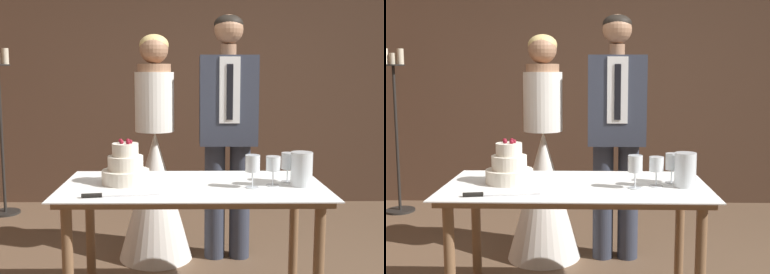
{
  "view_description": "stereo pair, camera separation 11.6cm",
  "coord_description": "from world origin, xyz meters",
  "views": [
    {
      "loc": [
        -0.25,
        -2.52,
        1.36
      ],
      "look_at": [
        -0.21,
        0.49,
        0.96
      ],
      "focal_mm": 45.0,
      "sensor_mm": 36.0,
      "label": 1
    },
    {
      "loc": [
        -0.13,
        -2.52,
        1.36
      ],
      "look_at": [
        -0.21,
        0.49,
        0.96
      ],
      "focal_mm": 45.0,
      "sensor_mm": 36.0,
      "label": 2
    }
  ],
  "objects": [
    {
      "name": "hurricane_candle",
      "position": [
        0.38,
        0.02,
        0.84
      ],
      "size": [
        0.12,
        0.12,
        0.19
      ],
      "color": "silver",
      "rests_on": "cake_table"
    },
    {
      "name": "bride",
      "position": [
        -0.47,
        0.92,
        0.6
      ],
      "size": [
        0.54,
        0.54,
        1.63
      ],
      "color": "white",
      "rests_on": "ground_plane"
    },
    {
      "name": "wine_glass_middle",
      "position": [
        0.11,
        -0.02,
        0.88
      ],
      "size": [
        0.08,
        0.08,
        0.18
      ],
      "color": "silver",
      "rests_on": "cake_table"
    },
    {
      "name": "wine_glass_far",
      "position": [
        0.22,
        0.03,
        0.87
      ],
      "size": [
        0.08,
        0.08,
        0.16
      ],
      "color": "silver",
      "rests_on": "cake_table"
    },
    {
      "name": "wall_back",
      "position": [
        0.0,
        2.52,
        1.31
      ],
      "size": [
        5.18,
        0.12,
        2.61
      ],
      "primitive_type": "cube",
      "color": "#513828",
      "rests_on": "ground_plane"
    },
    {
      "name": "groom",
      "position": [
        0.05,
        0.92,
        0.99
      ],
      "size": [
        0.41,
        0.25,
        1.77
      ],
      "color": "#333847",
      "rests_on": "ground_plane"
    },
    {
      "name": "cake_knife",
      "position": [
        -0.65,
        -0.2,
        0.76
      ],
      "size": [
        0.38,
        0.08,
        0.02
      ],
      "rotation": [
        0.0,
        0.0,
        0.16
      ],
      "color": "silver",
      "rests_on": "cake_table"
    },
    {
      "name": "wine_glass_near",
      "position": [
        0.32,
        0.12,
        0.87
      ],
      "size": [
        0.07,
        0.07,
        0.17
      ],
      "color": "silver",
      "rests_on": "cake_table"
    },
    {
      "name": "cake_table",
      "position": [
        -0.21,
        0.06,
        0.66
      ],
      "size": [
        1.44,
        0.74,
        0.75
      ],
      "color": "brown",
      "rests_on": "ground_plane"
    },
    {
      "name": "tiered_cake",
      "position": [
        -0.58,
        0.1,
        0.84
      ],
      "size": [
        0.26,
        0.26,
        0.25
      ],
      "color": "silver",
      "rests_on": "cake_table"
    },
    {
      "name": "candle_stand",
      "position": [
        -2.01,
        2.05,
        0.82
      ],
      "size": [
        0.28,
        0.28,
        1.59
      ],
      "color": "black",
      "rests_on": "ground_plane"
    }
  ]
}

